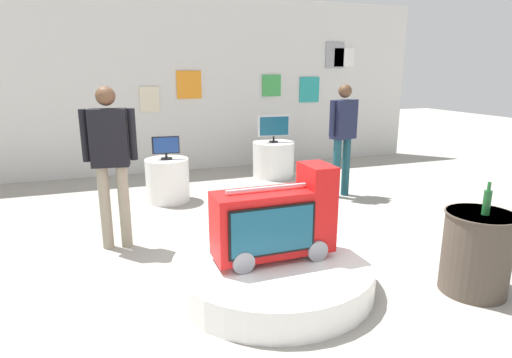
{
  "coord_description": "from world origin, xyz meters",
  "views": [
    {
      "loc": [
        -1.08,
        -3.14,
        1.91
      ],
      "look_at": [
        0.42,
        1.01,
        0.78
      ],
      "focal_mm": 29.8,
      "sensor_mm": 36.0,
      "label": 1
    }
  ],
  "objects_px": {
    "tv_on_left_rear": "(166,147)",
    "side_table_round": "(476,252)",
    "display_pedestal_center_rear": "(273,159)",
    "main_display_pedestal": "(273,272)",
    "bottle_on_side_table": "(487,202)",
    "shopper_browsing_rear": "(110,156)",
    "novelty_firetruck_tv": "(276,222)",
    "display_pedestal_left_rear": "(168,180)",
    "shopper_browsing_near_truck": "(343,132)",
    "tv_on_center_rear": "(274,127)"
  },
  "relations": [
    {
      "from": "display_pedestal_center_rear",
      "to": "tv_on_center_rear",
      "type": "distance_m",
      "value": 0.6
    },
    {
      "from": "display_pedestal_center_rear",
      "to": "main_display_pedestal",
      "type": "bearing_deg",
      "value": -112.1
    },
    {
      "from": "shopper_browsing_rear",
      "to": "bottle_on_side_table",
      "type": "bearing_deg",
      "value": -36.02
    },
    {
      "from": "tv_on_left_rear",
      "to": "side_table_round",
      "type": "bearing_deg",
      "value": -59.64
    },
    {
      "from": "display_pedestal_center_rear",
      "to": "tv_on_center_rear",
      "type": "bearing_deg",
      "value": -84.72
    },
    {
      "from": "novelty_firetruck_tv",
      "to": "tv_on_center_rear",
      "type": "relative_size",
      "value": 1.85
    },
    {
      "from": "display_pedestal_center_rear",
      "to": "shopper_browsing_near_truck",
      "type": "xyz_separation_m",
      "value": [
        0.51,
        -1.55,
        0.69
      ]
    },
    {
      "from": "shopper_browsing_rear",
      "to": "novelty_firetruck_tv",
      "type": "bearing_deg",
      "value": -46.85
    },
    {
      "from": "main_display_pedestal",
      "to": "tv_on_center_rear",
      "type": "height_order",
      "value": "tv_on_center_rear"
    },
    {
      "from": "tv_on_left_rear",
      "to": "novelty_firetruck_tv",
      "type": "bearing_deg",
      "value": -79.93
    },
    {
      "from": "novelty_firetruck_tv",
      "to": "shopper_browsing_rear",
      "type": "distance_m",
      "value": 1.98
    },
    {
      "from": "main_display_pedestal",
      "to": "shopper_browsing_rear",
      "type": "xyz_separation_m",
      "value": [
        -1.3,
        1.4,
        0.9
      ]
    },
    {
      "from": "tv_on_left_rear",
      "to": "shopper_browsing_near_truck",
      "type": "height_order",
      "value": "shopper_browsing_near_truck"
    },
    {
      "from": "display_pedestal_left_rear",
      "to": "tv_on_left_rear",
      "type": "xyz_separation_m",
      "value": [
        0.0,
        -0.0,
        0.51
      ]
    },
    {
      "from": "display_pedestal_center_rear",
      "to": "side_table_round",
      "type": "bearing_deg",
      "value": -89.11
    },
    {
      "from": "tv_on_left_rear",
      "to": "shopper_browsing_near_truck",
      "type": "bearing_deg",
      "value": -14.15
    },
    {
      "from": "tv_on_center_rear",
      "to": "side_table_round",
      "type": "distance_m",
      "value": 4.58
    },
    {
      "from": "novelty_firetruck_tv",
      "to": "tv_on_left_rear",
      "type": "xyz_separation_m",
      "value": [
        -0.53,
        2.97,
        0.22
      ]
    },
    {
      "from": "shopper_browsing_near_truck",
      "to": "shopper_browsing_rear",
      "type": "bearing_deg",
      "value": -164.9
    },
    {
      "from": "novelty_firetruck_tv",
      "to": "display_pedestal_center_rear",
      "type": "height_order",
      "value": "novelty_firetruck_tv"
    },
    {
      "from": "shopper_browsing_near_truck",
      "to": "display_pedestal_center_rear",
      "type": "bearing_deg",
      "value": 108.16
    },
    {
      "from": "novelty_firetruck_tv",
      "to": "display_pedestal_left_rear",
      "type": "relative_size",
      "value": 1.68
    },
    {
      "from": "shopper_browsing_near_truck",
      "to": "shopper_browsing_rear",
      "type": "height_order",
      "value": "shopper_browsing_rear"
    },
    {
      "from": "tv_on_left_rear",
      "to": "bottle_on_side_table",
      "type": "bearing_deg",
      "value": -59.91
    },
    {
      "from": "tv_on_left_rear",
      "to": "shopper_browsing_rear",
      "type": "height_order",
      "value": "shopper_browsing_rear"
    },
    {
      "from": "main_display_pedestal",
      "to": "novelty_firetruck_tv",
      "type": "distance_m",
      "value": 0.48
    },
    {
      "from": "display_pedestal_center_rear",
      "to": "display_pedestal_left_rear",
      "type": "bearing_deg",
      "value": -156.71
    },
    {
      "from": "display_pedestal_left_rear",
      "to": "shopper_browsing_near_truck",
      "type": "xyz_separation_m",
      "value": [
        2.58,
        -0.65,
        0.69
      ]
    },
    {
      "from": "main_display_pedestal",
      "to": "shopper_browsing_near_truck",
      "type": "xyz_separation_m",
      "value": [
        2.07,
        2.31,
        0.88
      ]
    },
    {
      "from": "display_pedestal_left_rear",
      "to": "side_table_round",
      "type": "height_order",
      "value": "side_table_round"
    },
    {
      "from": "side_table_round",
      "to": "bottle_on_side_table",
      "type": "distance_m",
      "value": 0.47
    },
    {
      "from": "novelty_firetruck_tv",
      "to": "tv_on_left_rear",
      "type": "bearing_deg",
      "value": 100.07
    },
    {
      "from": "display_pedestal_left_rear",
      "to": "shopper_browsing_near_truck",
      "type": "distance_m",
      "value": 2.75
    },
    {
      "from": "bottle_on_side_table",
      "to": "shopper_browsing_near_truck",
      "type": "relative_size",
      "value": 0.17
    },
    {
      "from": "tv_on_center_rear",
      "to": "bottle_on_side_table",
      "type": "xyz_separation_m",
      "value": [
        0.07,
        -4.58,
        -0.07
      ]
    },
    {
      "from": "display_pedestal_center_rear",
      "to": "side_table_round",
      "type": "relative_size",
      "value": 1.04
    },
    {
      "from": "display_pedestal_left_rear",
      "to": "tv_on_left_rear",
      "type": "distance_m",
      "value": 0.51
    },
    {
      "from": "side_table_round",
      "to": "shopper_browsing_near_truck",
      "type": "bearing_deg",
      "value": 81.74
    },
    {
      "from": "main_display_pedestal",
      "to": "side_table_round",
      "type": "bearing_deg",
      "value": -22.97
    },
    {
      "from": "tv_on_left_rear",
      "to": "side_table_round",
      "type": "distance_m",
      "value": 4.26
    },
    {
      "from": "main_display_pedestal",
      "to": "display_pedestal_left_rear",
      "type": "distance_m",
      "value": 3.01
    },
    {
      "from": "shopper_browsing_rear",
      "to": "main_display_pedestal",
      "type": "bearing_deg",
      "value": -47.2
    },
    {
      "from": "display_pedestal_center_rear",
      "to": "shopper_browsing_rear",
      "type": "height_order",
      "value": "shopper_browsing_rear"
    },
    {
      "from": "display_pedestal_center_rear",
      "to": "bottle_on_side_table",
      "type": "height_order",
      "value": "bottle_on_side_table"
    },
    {
      "from": "main_display_pedestal",
      "to": "shopper_browsing_rear",
      "type": "distance_m",
      "value": 2.11
    },
    {
      "from": "display_pedestal_left_rear",
      "to": "bottle_on_side_table",
      "type": "relative_size",
      "value": 2.26
    },
    {
      "from": "shopper_browsing_near_truck",
      "to": "tv_on_left_rear",
      "type": "bearing_deg",
      "value": 165.85
    },
    {
      "from": "novelty_firetruck_tv",
      "to": "shopper_browsing_near_truck",
      "type": "height_order",
      "value": "shopper_browsing_near_truck"
    },
    {
      "from": "bottle_on_side_table",
      "to": "shopper_browsing_rear",
      "type": "xyz_separation_m",
      "value": [
        -2.93,
        2.13,
        0.19
      ]
    },
    {
      "from": "novelty_firetruck_tv",
      "to": "tv_on_left_rear",
      "type": "relative_size",
      "value": 2.72
    }
  ]
}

